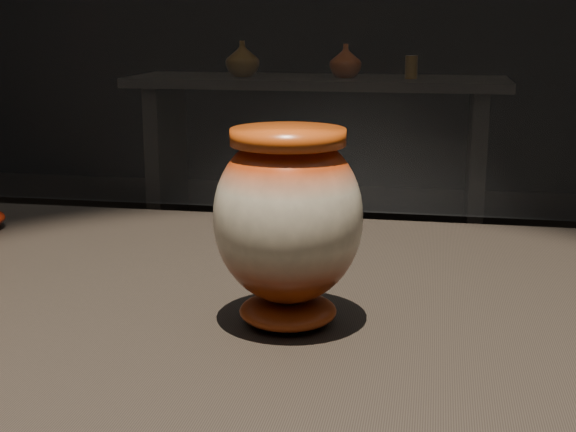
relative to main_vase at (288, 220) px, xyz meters
name	(u,v)px	position (x,y,z in m)	size (l,w,h in m)	color
main_vase	(288,220)	(0.00, 0.00, 0.00)	(0.15, 0.15, 0.20)	#672209
back_shelf	(316,126)	(-0.50, 3.51, -0.37)	(2.00, 0.60, 0.90)	black
back_vase_left	(242,59)	(-0.89, 3.46, -0.01)	(0.18, 0.18, 0.19)	brown
back_vase_mid	(346,61)	(-0.34, 3.48, -0.02)	(0.17, 0.17, 0.17)	#672209
back_vase_right	(411,67)	(0.00, 3.47, -0.05)	(0.06, 0.06, 0.12)	brown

